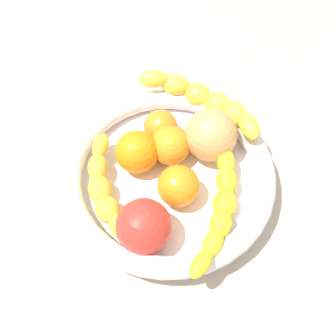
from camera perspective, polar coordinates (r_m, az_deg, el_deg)
The scene contains 11 objects.
kitchen_counter at distance 63.10cm, azimuth 0.00°, elevation -3.11°, with size 120.00×120.00×3.00cm, color #B3A796.
fruit_bowl at distance 59.51cm, azimuth 0.00°, elevation -1.24°, with size 29.95×29.95×5.04cm.
banana_draped_left at distance 55.93cm, azimuth 7.13°, elevation -4.32°, with size 22.08×9.73×4.65cm.
banana_draped_right at distance 64.11cm, azimuth 4.96°, elevation 9.16°, with size 14.73×16.29×5.44cm.
banana_arching_top at distance 56.63cm, azimuth -8.01°, elevation -3.78°, with size 19.46×8.61×3.59cm.
orange_front at distance 61.96cm, azimuth -0.62°, elevation 5.65°, with size 5.03×5.03×5.03cm, color orange.
orange_mid_left at distance 59.60cm, azimuth 0.31°, elevation 3.06°, with size 5.65×5.65×5.65cm, color orange.
orange_mid_right at distance 58.87cm, azimuth -4.22°, elevation 2.18°, with size 6.12×6.12×6.12cm, color orange.
orange_rear at distance 56.12cm, azimuth 1.39°, elevation -2.45°, with size 5.76×5.76×5.76cm, color orange.
tomato_red at distance 52.92cm, azimuth -3.30°, elevation -7.87°, with size 7.09×7.09×7.09cm, color red.
peach_blush at distance 59.79cm, azimuth 5.79°, elevation 4.48°, with size 7.55×7.55×7.55cm, color #F6A560.
Camera 1 is at (-29.48, 4.33, 57.12)cm, focal length 45.08 mm.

